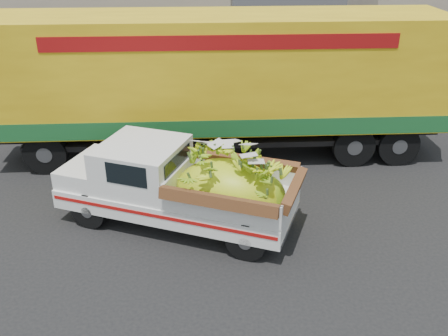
{
  "coord_description": "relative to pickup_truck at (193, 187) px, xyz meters",
  "views": [
    {
      "loc": [
        1.32,
        -9.53,
        5.81
      ],
      "look_at": [
        1.06,
        -0.12,
        1.21
      ],
      "focal_mm": 40.0,
      "sensor_mm": 36.0,
      "label": 1
    }
  ],
  "objects": [
    {
      "name": "ground",
      "position": [
        -0.43,
        0.46,
        -0.93
      ],
      "size": [
        100.0,
        100.0,
        0.0
      ],
      "primitive_type": "plane",
      "color": "black",
      "rests_on": "ground"
    },
    {
      "name": "semi_trailer",
      "position": [
        0.42,
        3.81,
        1.19
      ],
      "size": [
        12.04,
        3.53,
        3.8
      ],
      "rotation": [
        0.0,
        0.0,
        0.09
      ],
      "color": "black",
      "rests_on": "ground"
    },
    {
      "name": "building_left",
      "position": [
        -8.43,
        14.26,
        1.57
      ],
      "size": [
        18.0,
        6.0,
        5.0
      ],
      "primitive_type": "cube",
      "color": "gray",
      "rests_on": "ground"
    },
    {
      "name": "sidewalk",
      "position": [
        -0.43,
        8.36,
        -0.86
      ],
      "size": [
        60.0,
        4.0,
        0.14
      ],
      "primitive_type": "cube",
      "color": "gray",
      "rests_on": "ground"
    },
    {
      "name": "curb",
      "position": [
        -0.43,
        6.26,
        -0.85
      ],
      "size": [
        60.0,
        0.25,
        0.15
      ],
      "primitive_type": "cube",
      "color": "gray",
      "rests_on": "ground"
    },
    {
      "name": "pickup_truck",
      "position": [
        0.0,
        0.0,
        0.0
      ],
      "size": [
        5.24,
        3.19,
        1.73
      ],
      "rotation": [
        0.0,
        0.0,
        -0.31
      ],
      "color": "black",
      "rests_on": "ground"
    }
  ]
}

